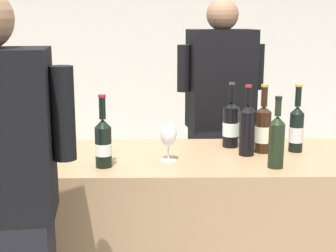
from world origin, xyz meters
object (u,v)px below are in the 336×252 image
object	(u,v)px
wine_bottle_6	(103,142)
wine_glass	(168,136)
wine_bottle_7	(33,125)
wine_bottle_1	(277,140)
wine_bottle_4	(247,128)
wine_bottle_5	(296,128)
person_server	(220,139)
wine_bottle_3	(231,125)
wine_bottle_0	(61,125)
ice_bucket	(13,138)
wine_bottle_8	(263,129)

from	to	relation	value
wine_bottle_6	wine_glass	bearing A→B (deg)	16.92
wine_bottle_7	wine_glass	world-z (taller)	wine_bottle_7
wine_bottle_1	wine_bottle_7	size ratio (longest dim) A/B	0.97
wine_bottle_1	wine_bottle_6	xyz separation A→B (m)	(-0.78, 0.02, -0.01)
wine_bottle_4	wine_bottle_5	xyz separation A→B (m)	(0.26, 0.06, -0.01)
wine_bottle_7	person_server	size ratio (longest dim) A/B	0.20
wine_bottle_3	wine_glass	bearing A→B (deg)	-141.98
wine_bottle_7	wine_bottle_0	bearing A→B (deg)	-12.06
wine_glass	person_server	size ratio (longest dim) A/B	0.11
wine_bottle_1	person_server	world-z (taller)	person_server
wine_bottle_4	wine_bottle_7	size ratio (longest dim) A/B	1.04
wine_bottle_0	ice_bucket	distance (m)	0.29
wine_bottle_7	wine_glass	distance (m)	0.72
wine_bottle_5	ice_bucket	distance (m)	1.38
wine_bottle_4	wine_glass	world-z (taller)	wine_bottle_4
wine_bottle_1	wine_bottle_4	size ratio (longest dim) A/B	0.93
wine_bottle_5	ice_bucket	xyz separation A→B (m)	(-1.36, -0.20, 0.00)
wine_bottle_6	wine_glass	xyz separation A→B (m)	(0.30, 0.09, 0.01)
wine_bottle_7	ice_bucket	distance (m)	0.26
wine_bottle_4	wine_bottle_8	bearing A→B (deg)	29.60
wine_bottle_1	person_server	xyz separation A→B (m)	(-0.15, 0.89, -0.22)
wine_bottle_7	wine_bottle_8	xyz separation A→B (m)	(1.16, -0.08, -0.00)
wine_bottle_8	ice_bucket	size ratio (longest dim) A/B	1.41
wine_bottle_7	wine_bottle_5	bearing A→B (deg)	-2.78
wine_glass	ice_bucket	bearing A→B (deg)	-176.93
wine_bottle_0	wine_bottle_5	bearing A→B (deg)	-1.61
wine_bottle_4	person_server	distance (m)	0.72
wine_bottle_3	wine_bottle_5	distance (m)	0.33
ice_bucket	person_server	distance (m)	1.35
wine_bottle_5	wine_bottle_6	distance (m)	0.98
wine_bottle_5	wine_bottle_1	bearing A→B (deg)	-121.17
wine_bottle_4	wine_bottle_6	world-z (taller)	wine_bottle_4
wine_bottle_5	person_server	bearing A→B (deg)	116.58
wine_bottle_5	wine_bottle_8	xyz separation A→B (m)	(-0.17, -0.01, 0.00)
wine_bottle_0	person_server	world-z (taller)	person_server
wine_bottle_4	wine_bottle_7	world-z (taller)	wine_bottle_4
wine_bottle_4	wine_bottle_6	size ratio (longest dim) A/B	1.05
wine_bottle_6	ice_bucket	xyz separation A→B (m)	(-0.42, 0.05, 0.01)
person_server	ice_bucket	bearing A→B (deg)	-142.23
wine_bottle_0	wine_glass	distance (m)	0.57
wine_bottle_1	ice_bucket	world-z (taller)	wine_bottle_1
wine_bottle_8	wine_glass	xyz separation A→B (m)	(-0.48, -0.15, -0.00)
wine_glass	wine_bottle_1	bearing A→B (deg)	-13.06
wine_bottle_5	ice_bucket	size ratio (longest dim) A/B	1.41
wine_bottle_3	wine_bottle_8	bearing A→B (deg)	-37.79
wine_bottle_3	person_server	distance (m)	0.56
wine_bottle_6	wine_bottle_7	xyz separation A→B (m)	(-0.39, 0.31, 0.01)
wine_bottle_7	wine_glass	size ratio (longest dim) A/B	1.82
wine_bottle_5	wine_bottle_8	bearing A→B (deg)	-175.67
wine_bottle_4	wine_bottle_5	distance (m)	0.27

